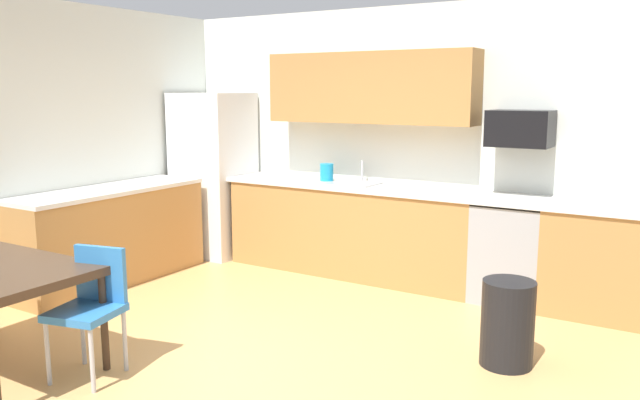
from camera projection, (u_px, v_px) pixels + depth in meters
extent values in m
plane|color=tan|center=(246.00, 360.00, 4.50)|extent=(12.00, 12.00, 0.00)
cube|color=silver|center=(405.00, 143.00, 6.49)|extent=(5.80, 0.10, 2.70)
cube|color=silver|center=(5.00, 151.00, 5.64)|extent=(0.10, 5.80, 2.70)
cube|color=#AD7A42|center=(351.00, 231.00, 6.57)|extent=(2.66, 0.60, 0.90)
cube|color=#AD7A42|center=(600.00, 263.00, 5.34)|extent=(0.89, 0.60, 0.90)
cube|color=#AD7A42|center=(110.00, 237.00, 6.28)|extent=(0.60, 2.00, 0.90)
cube|color=silver|center=(389.00, 189.00, 6.27)|extent=(4.80, 0.64, 0.04)
cube|color=silver|center=(108.00, 190.00, 6.20)|extent=(0.64, 2.00, 0.04)
cube|color=#AD7A42|center=(369.00, 88.00, 6.37)|extent=(2.20, 0.34, 0.70)
cube|color=white|center=(214.00, 174.00, 7.33)|extent=(0.76, 0.70, 1.85)
cube|color=#999BA0|center=(511.00, 253.00, 5.73)|extent=(0.60, 0.60, 0.88)
cube|color=black|center=(513.00, 203.00, 5.65)|extent=(0.60, 0.60, 0.03)
cube|color=black|center=(520.00, 129.00, 5.63)|extent=(0.54, 0.36, 0.32)
cube|color=#A5A8AD|center=(354.00, 190.00, 6.49)|extent=(0.48, 0.40, 0.14)
cylinder|color=#B2B5BA|center=(362.00, 172.00, 6.61)|extent=(0.02, 0.02, 0.24)
cylinder|color=#422D1E|center=(104.00, 322.00, 4.30)|extent=(0.05, 0.05, 0.67)
cube|color=#2D72B7|center=(85.00, 312.00, 4.16)|extent=(0.48, 0.48, 0.05)
cube|color=#2D72B7|center=(101.00, 275.00, 4.29)|extent=(0.38, 0.12, 0.40)
cylinder|color=#B2B2B7|center=(48.00, 354.00, 4.09)|extent=(0.03, 0.03, 0.42)
cylinder|color=#B2B2B7|center=(92.00, 361.00, 3.98)|extent=(0.03, 0.03, 0.42)
cylinder|color=#B2B2B7|center=(83.00, 335.00, 4.41)|extent=(0.03, 0.03, 0.42)
cylinder|color=#B2B2B7|center=(125.00, 341.00, 4.30)|extent=(0.03, 0.03, 0.42)
cylinder|color=black|center=(507.00, 323.00, 4.38)|extent=(0.36, 0.36, 0.60)
cylinder|color=#198CBF|center=(327.00, 173.00, 6.68)|extent=(0.14, 0.14, 0.20)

